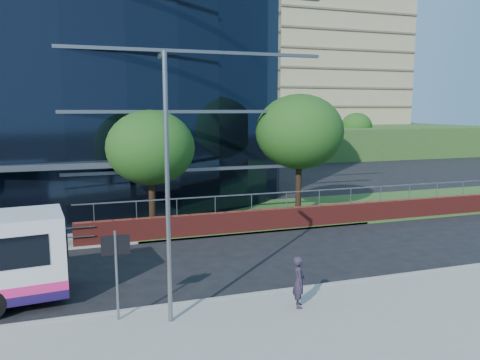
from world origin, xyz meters
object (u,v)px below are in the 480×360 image
object	(u,v)px
street_sign	(116,257)
streetlight_east	(167,182)
pedestrian	(299,282)
tree_far_d	(299,132)
tree_far_c	(151,148)
tree_dist_f	(356,126)
tree_dist_e	(254,125)

from	to	relation	value
street_sign	streetlight_east	xyz separation A→B (m)	(1.50, -0.59, 2.29)
pedestrian	tree_far_d	bearing A→B (deg)	-6.36
streetlight_east	tree_far_d	bearing A→B (deg)	50.60
street_sign	pedestrian	size ratio (longest dim) A/B	1.65
tree_far_c	streetlight_east	distance (m)	11.22
tree_dist_f	street_sign	bearing A→B (deg)	-129.16
pedestrian	tree_far_c	bearing A→B (deg)	34.17
streetlight_east	tree_far_c	bearing A→B (deg)	84.89
tree_far_d	tree_dist_f	xyz separation A→B (m)	(24.00, 32.00, -0.98)
tree_far_d	tree_dist_e	world-z (taller)	tree_far_d
tree_far_c	tree_dist_f	bearing A→B (deg)	45.00
tree_dist_e	tree_dist_f	bearing A→B (deg)	7.13
tree_dist_f	pedestrian	bearing A→B (deg)	-123.87
tree_dist_f	pedestrian	world-z (taller)	tree_dist_f
tree_far_c	tree_dist_e	bearing A→B (deg)	61.26
street_sign	tree_far_c	world-z (taller)	tree_far_c
tree_far_c	pedestrian	xyz separation A→B (m)	(3.16, -11.46, -3.54)
tree_dist_e	streetlight_east	bearing A→B (deg)	-113.11
street_sign	pedestrian	xyz separation A→B (m)	(5.66, -0.87, -1.15)
tree_far_c	tree_far_d	xyz separation A→B (m)	(9.00, 1.00, 0.65)
tree_dist_f	tree_far_d	bearing A→B (deg)	-126.87
tree_far_d	tree_dist_f	size ratio (longest dim) A/B	1.23
street_sign	tree_dist_e	world-z (taller)	tree_dist_e
tree_far_c	tree_dist_f	xyz separation A→B (m)	(33.00, 33.00, -0.33)
tree_far_c	pedestrian	bearing A→B (deg)	-74.58
tree_dist_e	tree_dist_f	world-z (taller)	tree_dist_e
tree_dist_e	pedestrian	size ratio (longest dim) A/B	3.84
tree_far_c	tree_dist_f	world-z (taller)	tree_far_c
tree_dist_f	streetlight_east	bearing A→B (deg)	-127.58
tree_far_c	tree_dist_f	size ratio (longest dim) A/B	1.08
tree_dist_e	streetlight_east	size ratio (longest dim) A/B	0.81
tree_dist_f	pedestrian	xyz separation A→B (m)	(-29.84, -44.46, -3.21)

